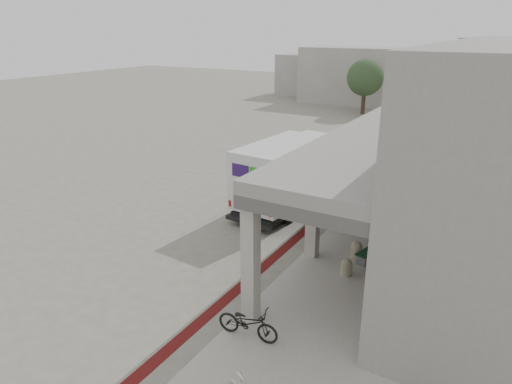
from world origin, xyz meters
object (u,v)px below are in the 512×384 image
Objects in this scene: fedex_truck at (293,171)px; bench at (373,251)px; utility_cabinet at (409,246)px; bicycle_black at (248,323)px.

fedex_truck is 4.18× the size of bench.
fedex_truck is 7.14× the size of utility_cabinet.
fedex_truck reaches higher than bench.
utility_cabinet is at bearing -22.10° from fedex_truck.
utility_cabinet is at bearing -27.30° from bicycle_black.
fedex_truck is at bearing 159.71° from bench.
bench is at bearing -31.11° from fedex_truck.
fedex_truck is at bearing 143.19° from utility_cabinet.
utility_cabinet is (1.05, 0.47, 0.21)m from bench.
fedex_truck is 9.56m from bicycle_black.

